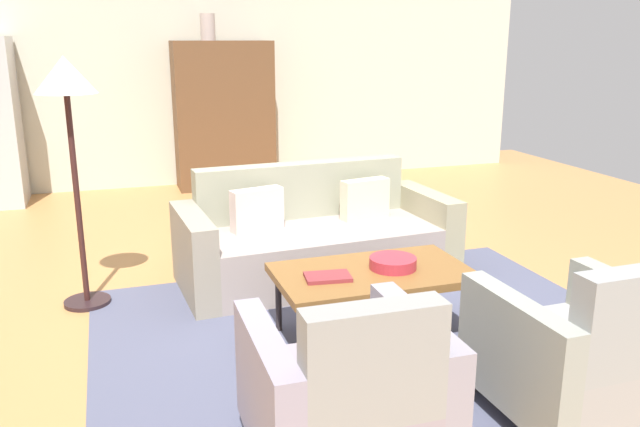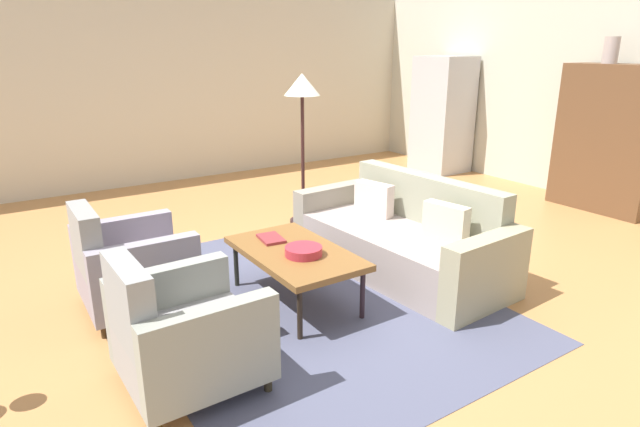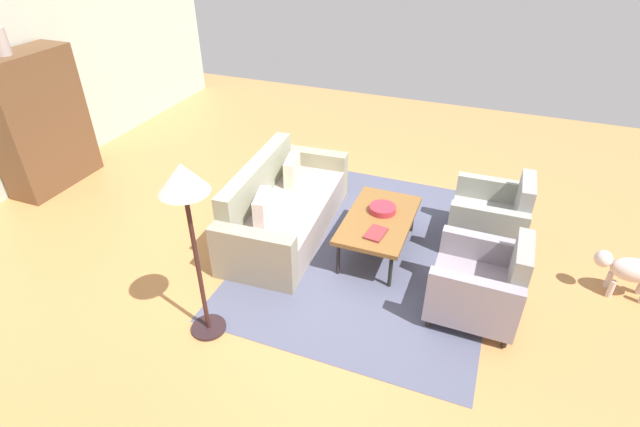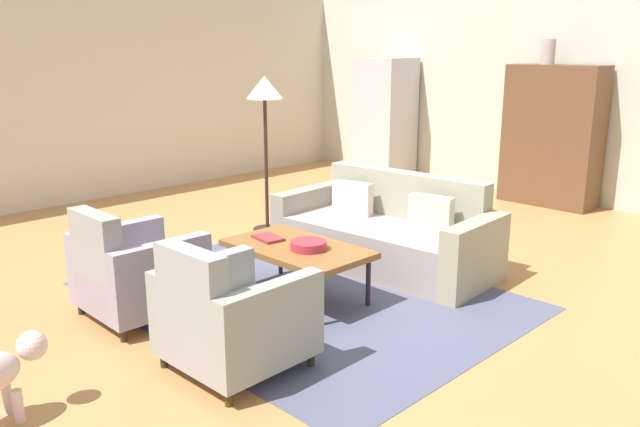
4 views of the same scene
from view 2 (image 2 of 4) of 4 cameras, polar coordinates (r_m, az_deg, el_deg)
ground_plane at (r=4.91m, az=1.98°, el=-6.57°), size 10.51×10.51×0.00m
wall_back at (r=7.88m, az=29.45°, el=10.97°), size 8.76×0.12×2.80m
wall_left at (r=8.45m, az=-15.79°, el=12.85°), size 0.12×8.71×2.80m
area_rug at (r=4.46m, az=-2.08°, el=-9.14°), size 3.40×2.60×0.01m
couch at (r=4.98m, az=9.09°, el=-2.83°), size 2.15×1.02×0.86m
coffee_table at (r=4.27m, az=-2.71°, el=-4.41°), size 1.20×0.70×0.45m
armchair_left at (r=4.42m, az=-20.00°, el=-5.65°), size 0.81×0.81×0.88m
armchair_right at (r=3.37m, az=-14.86°, el=-12.67°), size 0.81×0.81×0.88m
fruit_bowl at (r=4.13m, az=-1.78°, el=-4.06°), size 0.29×0.29×0.07m
book_stack at (r=4.48m, az=-5.29°, el=-2.69°), size 0.29×0.21×0.02m
cabinet at (r=7.56m, az=28.68°, el=7.04°), size 1.20×0.51×1.80m
vase_tall at (r=7.54m, az=28.85°, el=15.14°), size 0.18×0.18×0.31m
refrigerator at (r=9.06m, az=13.02°, el=10.31°), size 0.80×0.73×1.85m
floor_lamp at (r=6.03m, az=-1.92°, el=12.23°), size 0.40×0.40×1.72m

